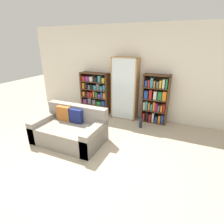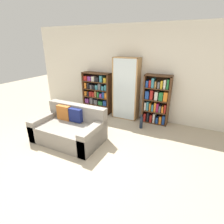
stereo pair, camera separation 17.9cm
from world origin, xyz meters
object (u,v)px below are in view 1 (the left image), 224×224
bookshelf_left (95,94)px  display_cabinet (125,89)px  couch (70,130)px  bookshelf_right (155,100)px  wine_bottle (141,122)px

bookshelf_left → display_cabinet: (1.03, -0.02, 0.27)m
couch → bookshelf_right: bookshelf_right is taller
couch → bookshelf_left: bookshelf_left is taller
couch → bookshelf_left: bearing=100.2°
bookshelf_left → couch: bearing=-79.8°
couch → bookshelf_right: bearing=49.6°
display_cabinet → bookshelf_right: (0.92, 0.02, -0.23)m
couch → display_cabinet: 2.09m
bookshelf_left → bookshelf_right: (1.95, -0.00, 0.04)m
couch → display_cabinet: (0.69, 1.87, 0.63)m
display_cabinet → wine_bottle: size_ratio=4.53×
couch → wine_bottle: 1.91m
display_cabinet → wine_bottle: bearing=-38.2°
couch → wine_bottle: couch is taller
bookshelf_left → wine_bottle: (1.70, -0.55, -0.47)m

